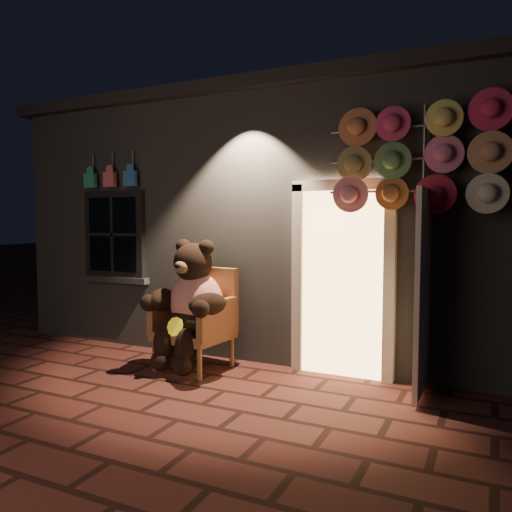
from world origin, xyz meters
The scene contains 5 objects.
ground centered at (0.00, 0.00, 0.00)m, with size 60.00×60.00×0.00m, color #53271F.
shop_building centered at (0.00, 3.99, 1.74)m, with size 7.30×5.95×3.51m.
wicker_armchair centered at (-0.27, 1.04, 0.59)m, with size 0.88×0.81×1.18m.
teddy_bear centered at (-0.29, 0.89, 0.78)m, with size 1.07×0.88×1.48m.
hat_rack centered at (2.14, 1.27, 2.34)m, with size 1.74×0.22×2.93m.
Camera 1 is at (2.87, -3.94, 1.73)m, focal length 35.00 mm.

